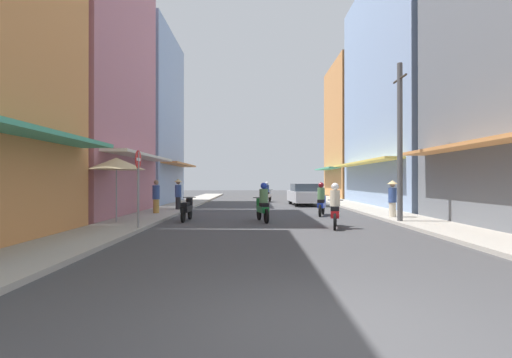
{
  "coord_description": "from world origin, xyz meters",
  "views": [
    {
      "loc": [
        -0.85,
        -4.09,
        1.66
      ],
      "look_at": [
        -0.73,
        17.55,
        1.75
      ],
      "focal_mm": 26.22,
      "sensor_mm": 36.0,
      "label": 1
    }
  ],
  "objects": [
    {
      "name": "ground_plane",
      "position": [
        0.0,
        15.99,
        0.0
      ],
      "size": [
        87.94,
        87.94,
        0.0
      ],
      "primitive_type": "plane",
      "color": "#424244"
    },
    {
      "name": "sidewalk_left",
      "position": [
        -5.53,
        15.99,
        0.06
      ],
      "size": [
        2.1,
        47.97,
        0.12
      ],
      "primitive_type": "cube",
      "color": "#ADA89E",
      "rests_on": "ground"
    },
    {
      "name": "sidewalk_right",
      "position": [
        5.53,
        15.99,
        0.06
      ],
      "size": [
        2.1,
        47.97,
        0.12
      ],
      "primitive_type": "cube",
      "color": "#ADA89E",
      "rests_on": "ground"
    },
    {
      "name": "building_left_mid",
      "position": [
        -9.58,
        13.48,
        7.22
      ],
      "size": [
        7.05,
        8.36,
        14.45
      ],
      "color": "#B7727F",
      "rests_on": "ground"
    },
    {
      "name": "building_left_far",
      "position": [
        -9.58,
        22.36,
        6.02
      ],
      "size": [
        7.05,
        8.11,
        12.05
      ],
      "color": "#8CA5CC",
      "rests_on": "ground"
    },
    {
      "name": "building_right_mid",
      "position": [
        9.58,
        19.97,
        7.49
      ],
      "size": [
        7.05,
        13.05,
        14.99
      ],
      "color": "#8CA5CC",
      "rests_on": "ground"
    },
    {
      "name": "building_right_far",
      "position": [
        9.58,
        31.34,
        6.35
      ],
      "size": [
        7.05,
        8.25,
        12.71
      ],
      "color": "#D88C4C",
      "rests_on": "ground"
    },
    {
      "name": "motorbike_black",
      "position": [
        -3.61,
        11.3,
        0.5
      ],
      "size": [
        0.55,
        1.81,
        0.96
      ],
      "color": "black",
      "rests_on": "ground"
    },
    {
      "name": "motorbike_red",
      "position": [
        1.99,
        8.95,
        0.7
      ],
      "size": [
        0.65,
        1.78,
        1.58
      ],
      "color": "black",
      "rests_on": "ground"
    },
    {
      "name": "motorbike_blue",
      "position": [
        2.35,
        13.57,
        0.7
      ],
      "size": [
        0.72,
        1.75,
        1.58
      ],
      "color": "black",
      "rests_on": "ground"
    },
    {
      "name": "motorbike_green",
      "position": [
        -0.5,
        10.92,
        0.7
      ],
      "size": [
        0.63,
        1.78,
        1.58
      ],
      "color": "black",
      "rests_on": "ground"
    },
    {
      "name": "motorbike_silver",
      "position": [
        0.19,
        24.69,
        0.7
      ],
      "size": [
        0.75,
        1.74,
        1.58
      ],
      "color": "black",
      "rests_on": "ground"
    },
    {
      "name": "parked_car",
      "position": [
        2.53,
        20.93,
        0.74
      ],
      "size": [
        1.97,
        4.18,
        1.45
      ],
      "color": "silver",
      "rests_on": "ground"
    },
    {
      "name": "pedestrian_crossing",
      "position": [
        -4.92,
        15.96,
        0.98
      ],
      "size": [
        0.44,
        0.44,
        1.74
      ],
      "color": "#262628",
      "rests_on": "ground"
    },
    {
      "name": "pedestrian_midway",
      "position": [
        -5.5,
        13.67,
        0.84
      ],
      "size": [
        0.34,
        0.34,
        1.68
      ],
      "color": "#BF8C3F",
      "rests_on": "ground"
    },
    {
      "name": "pedestrian_foreground",
      "position": [
        5.02,
        11.7,
        0.94
      ],
      "size": [
        0.44,
        0.44,
        1.67
      ],
      "color": "beige",
      "rests_on": "ground"
    },
    {
      "name": "vendor_umbrella",
      "position": [
        -5.94,
        9.73,
        2.28
      ],
      "size": [
        2.09,
        2.09,
        2.51
      ],
      "color": "#99999E",
      "rests_on": "ground"
    },
    {
      "name": "utility_pole",
      "position": [
        4.73,
        10.13,
        3.15
      ],
      "size": [
        0.2,
        1.2,
        6.16
      ],
      "color": "#4C4C4F",
      "rests_on": "ground"
    },
    {
      "name": "street_sign_no_entry",
      "position": [
        -4.63,
        8.11,
        1.72
      ],
      "size": [
        0.07,
        0.6,
        2.65
      ],
      "color": "gray",
      "rests_on": "ground"
    }
  ]
}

